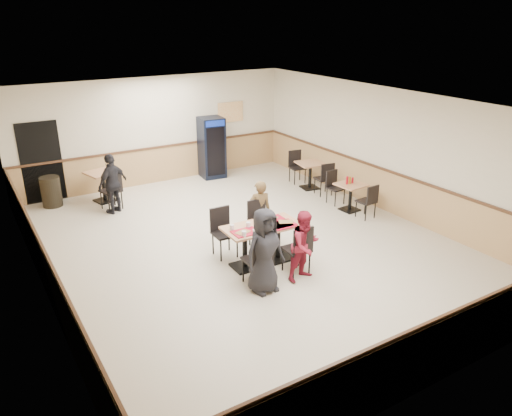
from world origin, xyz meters
TOP-DOWN VIEW (x-y plane):
  - ground at (0.00, 0.00)m, footprint 10.00×10.00m
  - room_shell at (1.78, 2.55)m, footprint 10.00×10.00m
  - main_table at (-0.15, -0.87)m, footprint 1.52×0.79m
  - main_chairs at (-0.20, -0.87)m, footprint 1.38×1.80m
  - diner_woman_left at (-0.66, -1.77)m, footprint 0.80×0.55m
  - diner_woman_right at (0.20, -1.80)m, footprint 0.73×0.61m
  - diner_man_opposite at (0.36, 0.02)m, footprint 0.57×0.45m
  - lone_diner at (-1.81, 3.29)m, footprint 0.94×0.73m
  - tabletop_clutter at (-0.12, -0.96)m, footprint 1.32×0.70m
  - side_table_near at (3.22, 0.35)m, footprint 0.69×0.69m
  - side_table_near_chair_south at (3.22, -0.20)m, footprint 0.43×0.43m
  - side_table_near_chair_north at (3.22, 0.91)m, footprint 0.43×0.43m
  - side_table_far at (3.39, 2.21)m, footprint 0.80×0.80m
  - side_table_far_chair_south at (3.39, 1.62)m, footprint 0.50×0.50m
  - side_table_far_chair_north at (3.39, 2.81)m, footprint 0.50×0.50m
  - condiment_caddy at (3.19, 0.40)m, footprint 0.23×0.06m
  - back_table at (-1.81, 4.20)m, footprint 0.91×0.91m
  - back_table_chair_lone at (-1.81, 3.56)m, footprint 0.57×0.57m
  - pepsi_cooler at (1.55, 4.59)m, footprint 0.74×0.74m
  - trash_bin at (-3.04, 4.55)m, footprint 0.49×0.49m

SIDE VIEW (x-z plane):
  - ground at x=0.00m, z-range 0.00..0.00m
  - trash_bin at x=-3.04m, z-range 0.00..0.77m
  - side_table_near_chair_south at x=3.22m, z-range 0.00..0.88m
  - side_table_near_chair_north at x=3.22m, z-range 0.00..0.88m
  - side_table_near at x=3.22m, z-range 0.11..0.81m
  - side_table_far_chair_south at x=3.39m, z-range 0.00..0.94m
  - side_table_far_chair_north at x=3.39m, z-range 0.00..0.94m
  - side_table_far at x=3.39m, z-range 0.12..0.87m
  - back_table_chair_lone at x=-1.81m, z-range 0.00..1.01m
  - main_chairs at x=-0.20m, z-range 0.00..1.02m
  - back_table at x=-1.81m, z-range 0.13..0.93m
  - main_table at x=-0.15m, z-range 0.13..0.94m
  - room_shell at x=1.78m, z-range -4.42..5.58m
  - diner_woman_right at x=0.20m, z-range 0.00..1.34m
  - diner_man_opposite at x=0.36m, z-range 0.00..1.37m
  - lone_diner at x=-1.81m, z-range 0.00..1.49m
  - diner_woman_left at x=-0.66m, z-range 0.00..1.56m
  - condiment_caddy at x=3.19m, z-range 0.68..0.88m
  - tabletop_clutter at x=-0.12m, z-range 0.77..0.89m
  - pepsi_cooler at x=1.55m, z-range 0.00..1.79m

